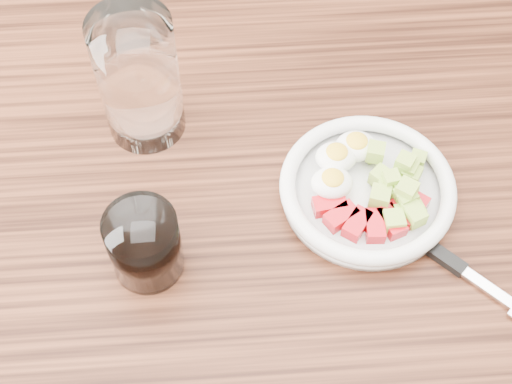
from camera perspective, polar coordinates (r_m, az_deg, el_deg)
dining_table at (r=0.87m, az=0.71°, el=-5.18°), size 1.50×0.90×0.77m
bowl at (r=0.79m, az=8.91°, el=0.36°), size 0.19×0.19×0.05m
fork at (r=0.77m, az=14.87°, el=-5.12°), size 0.17×0.17×0.01m
water_glass at (r=0.80m, az=-9.37°, el=8.95°), size 0.09×0.09×0.16m
coffee_glass at (r=0.72m, az=-8.91°, el=-4.18°), size 0.07×0.07×0.08m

